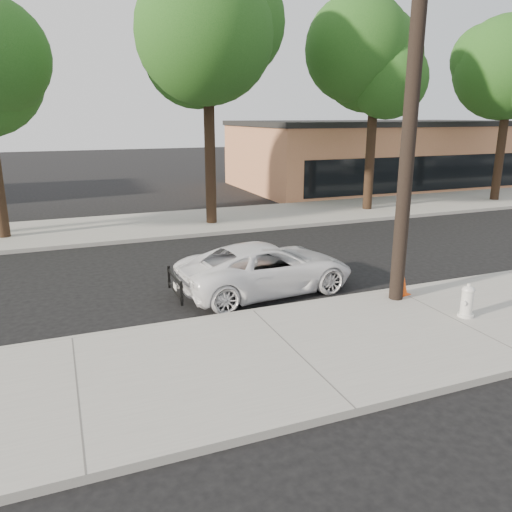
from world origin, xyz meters
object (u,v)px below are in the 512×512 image
at_px(fire_hydrant, 467,302).
at_px(traffic_cone, 402,282).
at_px(utility_pole, 411,108).
at_px(police_cruiser, 267,268).

height_order(fire_hydrant, traffic_cone, fire_hydrant).
xyz_separation_m(utility_pole, traffic_cone, (0.32, 0.20, -4.22)).
relative_size(police_cruiser, fire_hydrant, 6.43).
bearing_deg(fire_hydrant, police_cruiser, 110.83).
relative_size(fire_hydrant, traffic_cone, 1.08).
relative_size(utility_pole, traffic_cone, 13.26).
distance_m(utility_pole, traffic_cone, 4.24).
bearing_deg(utility_pole, traffic_cone, 32.19).
bearing_deg(traffic_cone, fire_hydrant, -76.20).
bearing_deg(fire_hydrant, traffic_cone, 81.53).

